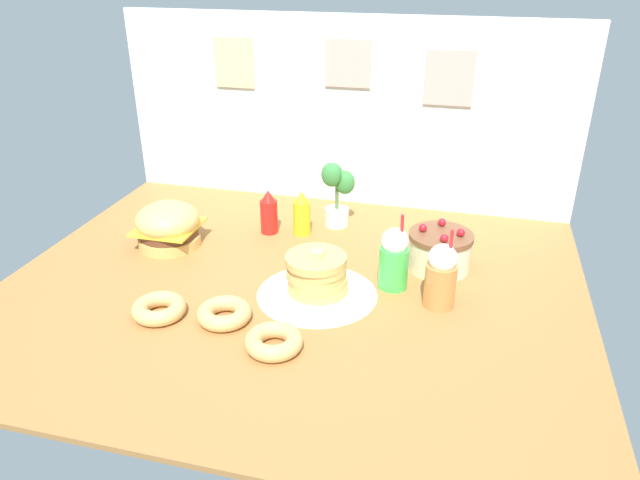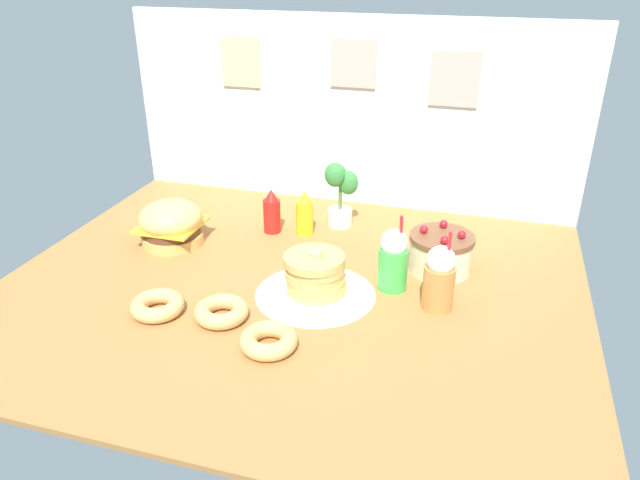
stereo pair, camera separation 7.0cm
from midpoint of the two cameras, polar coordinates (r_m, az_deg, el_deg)
The scene contains 14 objects.
ground_plane at distance 2.30m, azimuth -2.01°, elevation -4.59°, with size 2.19×1.79×0.02m, color #9E6B38.
back_wall at distance 2.92m, azimuth 3.45°, elevation 12.08°, with size 2.19×0.04×0.90m.
doily_mat at distance 2.23m, azimuth 0.48°, elevation -5.18°, with size 0.45×0.45×0.00m, color white.
burger at distance 2.65m, azimuth -13.26°, elevation 1.53°, with size 0.27×0.27×0.19m.
pancake_stack at distance 2.20m, azimuth 0.49°, elevation -3.55°, with size 0.35×0.35×0.18m.
layer_cake at distance 2.42m, azimuth 12.25°, elevation -1.16°, with size 0.25×0.25×0.19m.
ketchup_bottle at distance 2.69m, azimuth -3.86°, elevation 2.65°, with size 0.08×0.08×0.20m.
mustard_bottle at distance 2.66m, azimuth -0.72°, elevation 2.48°, with size 0.08×0.08×0.20m.
cream_soda_cup at distance 2.24m, azimuth 7.89°, elevation -1.87°, with size 0.11×0.11×0.31m.
orange_float_cup at distance 2.15m, azimuth 12.22°, elevation -3.57°, with size 0.11×0.11×0.31m.
donut_pink_glaze at distance 2.18m, azimuth -14.34°, elevation -6.04°, with size 0.19×0.19×0.06m.
donut_chocolate at distance 2.11m, azimuth -8.43°, elevation -6.72°, with size 0.19×0.19×0.06m.
donut_vanilla at distance 1.95m, azimuth -3.87°, elevation -9.49°, with size 0.19×0.19×0.06m.
potted_plant at distance 2.72m, azimuth 2.65°, elevation 4.62°, with size 0.15×0.12×0.31m.
Camera 2 is at (0.67, -1.86, 1.17)m, focal length 33.60 mm.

